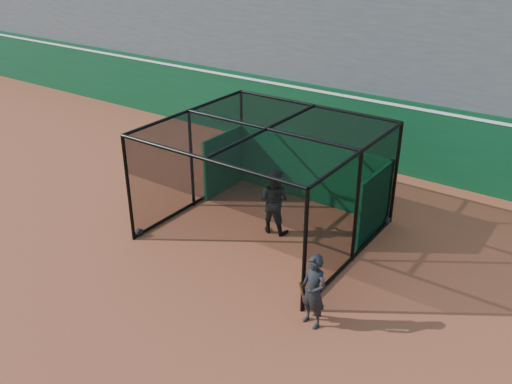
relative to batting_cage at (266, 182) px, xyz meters
The scene contains 6 objects.
ground 3.11m from the batting_cage, 111.36° to the right, with size 120.00×120.00×0.00m, color #97462C.
outfield_wall 6.03m from the batting_cage, 99.57° to the left, with size 50.00×0.50×2.50m.
grandstand 10.22m from the batting_cage, 95.88° to the left, with size 50.00×7.85×8.95m.
batting_cage is the anchor object (origin of this frame).
batter 0.59m from the batting_cage, 25.73° to the left, with size 0.89×0.69×1.83m, color black.
on_deck_player 4.09m from the batting_cage, 42.02° to the right, with size 0.68×0.52×1.67m.
Camera 1 is at (8.23, -8.19, 7.48)m, focal length 38.00 mm.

